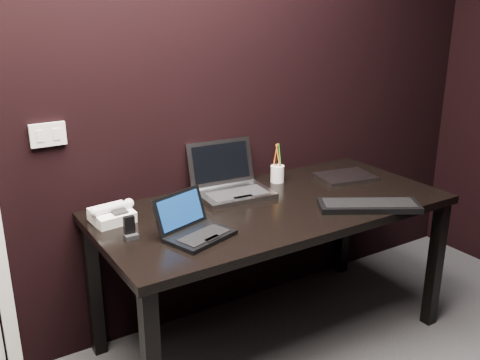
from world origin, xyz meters
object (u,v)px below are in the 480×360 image
silver_laptop (231,185)px  desk (273,219)px  netbook (194,228)px  mobile_phone (130,230)px  pen_cup (277,173)px  closed_laptop (345,177)px  ext_keyboard (369,205)px  desk_phone (112,214)px

silver_laptop → desk: bearing=-66.8°
desk → silver_laptop: (-0.10, 0.23, 0.12)m
netbook → mobile_phone: 0.26m
pen_cup → desk: bearing=-128.6°
mobile_phone → pen_cup: 0.97m
mobile_phone → closed_laptop: bearing=4.9°
netbook → ext_keyboard: size_ratio=0.67×
silver_laptop → pen_cup: 0.31m
ext_keyboard → desk_phone: size_ratio=2.29×
pen_cup → silver_laptop: bearing=-175.2°
netbook → desk_phone: bearing=126.4°
netbook → desk: bearing=14.4°
pen_cup → ext_keyboard: bearing=-75.6°
silver_laptop → pen_cup: bearing=4.8°
closed_laptop → desk: bearing=-169.1°
desk_phone → pen_cup: bearing=3.8°
desk → netbook: (-0.49, -0.13, 0.11)m
silver_laptop → closed_laptop: silver_laptop is taller
netbook → closed_laptop: bearing=12.6°
silver_laptop → ext_keyboard: bearing=-49.2°
closed_laptop → desk_phone: desk_phone is taller
mobile_phone → silver_laptop: bearing=20.6°
closed_laptop → mobile_phone: mobile_phone is taller
ext_keyboard → desk_phone: bearing=156.0°
silver_laptop → ext_keyboard: (0.45, -0.52, -0.03)m
closed_laptop → pen_cup: bearing=156.4°
netbook → pen_cup: pen_cup is taller
ext_keyboard → mobile_phone: mobile_phone is taller
mobile_phone → ext_keyboard: bearing=-14.7°
closed_laptop → desk_phone: bearing=176.0°
desk_phone → mobile_phone: size_ratio=2.24×
closed_laptop → pen_cup: pen_cup is taller
mobile_phone → desk_phone: bearing=91.8°
ext_keyboard → pen_cup: pen_cup is taller
pen_cup → netbook: bearing=-151.1°
netbook → mobile_phone: (-0.23, 0.12, 0.00)m
netbook → mobile_phone: netbook is taller
desk_phone → pen_cup: (0.94, 0.06, 0.01)m
desk_phone → closed_laptop: bearing=-4.0°
desk_phone → netbook: bearing=-53.6°
closed_laptop → silver_laptop: bearing=169.1°
netbook → silver_laptop: silver_laptop is taller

